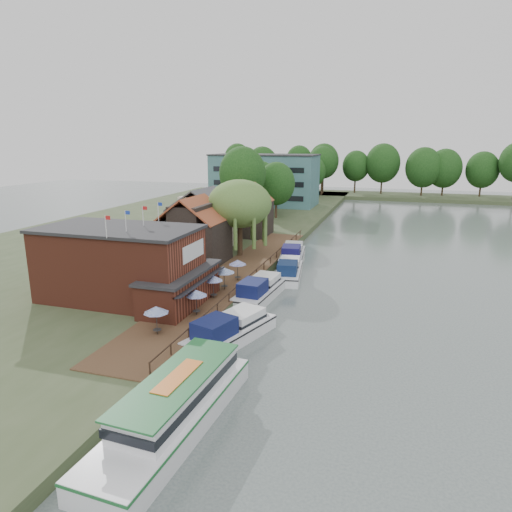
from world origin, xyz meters
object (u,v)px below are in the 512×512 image
(cottage_a, at_px, (194,230))
(cruiser_1, at_px, (260,287))
(cottage_b, at_px, (204,217))
(umbrella_4, at_px, (238,270))
(umbrella_0, at_px, (157,320))
(willow, at_px, (240,218))
(umbrella_1, at_px, (196,302))
(tour_boat, at_px, (173,405))
(cruiser_0, at_px, (231,327))
(cottage_c, at_px, (248,210))
(umbrella_3, at_px, (224,278))
(hotel_block, at_px, (265,180))
(cruiser_2, at_px, (289,268))
(pub, at_px, (138,265))
(cruiser_3, at_px, (292,252))
(swan, at_px, (204,383))
(umbrella_2, at_px, (213,287))

(cottage_a, relative_size, cruiser_1, 0.82)
(cottage_b, distance_m, cruiser_1, 23.64)
(umbrella_4, relative_size, cruiser_1, 0.23)
(umbrella_0, height_order, umbrella_4, same)
(willow, relative_size, umbrella_1, 4.39)
(cottage_b, distance_m, tour_boat, 44.76)
(umbrella_1, xyz_separation_m, cruiser_0, (4.07, -2.11, -0.97))
(cottage_c, bearing_deg, cottage_b, -113.96)
(umbrella_1, height_order, umbrella_3, same)
(cottage_b, distance_m, willow, 9.07)
(hotel_block, bearing_deg, umbrella_0, -79.93)
(cruiser_2, bearing_deg, cottage_a, 171.79)
(pub, distance_m, umbrella_1, 7.80)
(hotel_block, xyz_separation_m, umbrella_3, (14.85, -65.51, -4.86))
(hotel_block, height_order, cottage_a, hotel_block)
(cottage_a, relative_size, cruiser_3, 0.82)
(willow, distance_m, swan, 33.19)
(willow, distance_m, tour_boat, 37.87)
(umbrella_2, height_order, cruiser_3, umbrella_2)
(cottage_c, relative_size, cruiser_0, 0.79)
(willow, relative_size, cruiser_1, 1.00)
(hotel_block, xyz_separation_m, cruiser_1, (18.40, -64.33, -5.87))
(cruiser_2, bearing_deg, swan, -97.75)
(willow, relative_size, umbrella_3, 4.39)
(umbrella_1, xyz_separation_m, cruiser_1, (3.28, 8.81, -1.01))
(hotel_block, distance_m, cottage_a, 56.47)
(umbrella_1, relative_size, cruiser_3, 0.23)
(willow, distance_m, umbrella_1, 22.77)
(cottage_a, height_order, cruiser_2, cottage_a)
(cruiser_3, height_order, swan, cruiser_3)
(umbrella_1, relative_size, swan, 5.40)
(umbrella_0, relative_size, cruiser_1, 0.23)
(hotel_block, bearing_deg, cruiser_0, -75.69)
(hotel_block, bearing_deg, cottage_a, -82.87)
(willow, relative_size, tour_boat, 0.73)
(cruiser_3, xyz_separation_m, swan, (1.86, -34.79, -1.07))
(willow, bearing_deg, cruiser_0, -72.39)
(umbrella_1, distance_m, umbrella_3, 7.62)
(cottage_a, bearing_deg, umbrella_2, -57.82)
(cruiser_0, bearing_deg, swan, -66.32)
(hotel_block, bearing_deg, umbrella_3, -77.23)
(willow, relative_size, umbrella_2, 4.39)
(cottage_a, relative_size, tour_boat, 0.60)
(tour_boat, bearing_deg, cruiser_1, 97.39)
(cruiser_3, bearing_deg, umbrella_1, -104.61)
(willow, bearing_deg, pub, -99.93)
(hotel_block, relative_size, willow, 2.44)
(umbrella_2, xyz_separation_m, cruiser_3, (3.25, 20.76, -1.00))
(pub, bearing_deg, umbrella_3, 38.69)
(cottage_b, relative_size, umbrella_1, 4.04)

